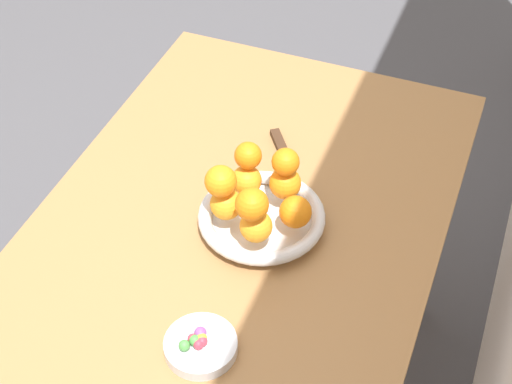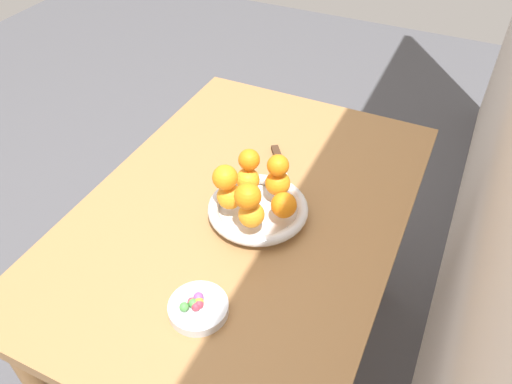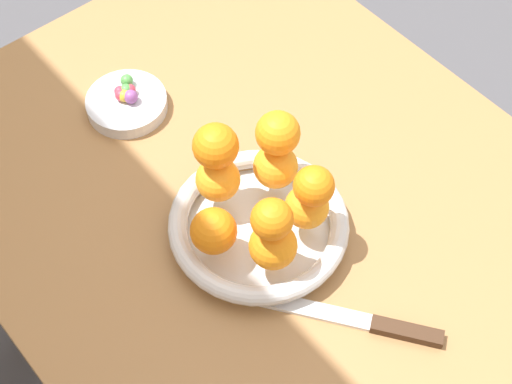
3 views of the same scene
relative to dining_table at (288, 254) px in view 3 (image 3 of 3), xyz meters
name	(u,v)px [view 3 (image 3 of 3)]	position (x,y,z in m)	size (l,w,h in m)	color
dining_table	(288,254)	(0.00, 0.00, 0.00)	(1.10, 0.76, 0.74)	#9E7042
fruit_bowl	(259,226)	(0.01, 0.05, 0.11)	(0.24, 0.24, 0.04)	silver
candy_dish	(127,104)	(0.31, 0.05, 0.10)	(0.12, 0.12, 0.02)	silver
orange_0	(276,166)	(0.05, -0.01, 0.16)	(0.06, 0.06, 0.06)	orange
orange_1	(218,179)	(0.08, 0.06, 0.16)	(0.06, 0.06, 0.06)	orange
orange_2	(214,231)	(0.02, 0.11, 0.16)	(0.06, 0.06, 0.06)	orange
orange_3	(273,246)	(-0.04, 0.07, 0.16)	(0.06, 0.06, 0.06)	orange
orange_4	(306,207)	(-0.03, 0.00, 0.16)	(0.06, 0.06, 0.06)	orange
orange_5	(278,133)	(0.05, -0.02, 0.22)	(0.06, 0.06, 0.06)	orange
orange_6	(272,219)	(-0.04, 0.07, 0.22)	(0.05, 0.05, 0.05)	orange
orange_7	(313,186)	(-0.04, 0.00, 0.21)	(0.05, 0.05, 0.05)	orange
orange_8	(216,146)	(0.09, 0.06, 0.22)	(0.06, 0.06, 0.06)	orange
candy_ball_0	(130,90)	(0.32, 0.04, 0.12)	(0.02, 0.02, 0.02)	#C6384C
candy_ball_1	(127,80)	(0.33, 0.04, 0.12)	(0.02, 0.02, 0.02)	#4C9947
candy_ball_2	(126,90)	(0.32, 0.05, 0.12)	(0.02, 0.02, 0.02)	#4C9947
candy_ball_3	(131,97)	(0.30, 0.05, 0.12)	(0.02, 0.02, 0.02)	#8C4C99
candy_ball_4	(121,95)	(0.32, 0.06, 0.12)	(0.02, 0.02, 0.02)	#C6384C
candy_ball_5	(120,91)	(0.32, 0.06, 0.12)	(0.02, 0.02, 0.02)	#C6384C
candy_ball_6	(124,96)	(0.31, 0.06, 0.12)	(0.02, 0.02, 0.02)	gold
knife	(360,320)	(-0.17, 0.03, 0.09)	(0.22, 0.17, 0.01)	#3F2819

